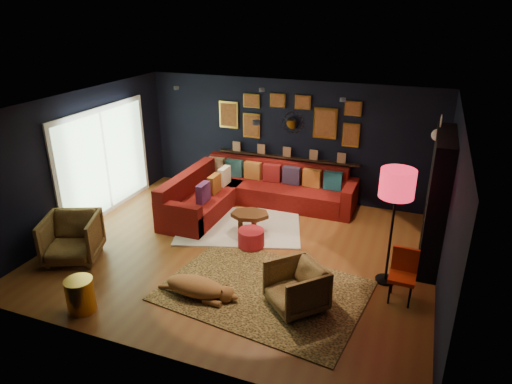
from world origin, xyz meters
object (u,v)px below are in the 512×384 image
(armchair_left, at_px, (72,236))
(dog, at_px, (195,283))
(floor_lamp, at_px, (397,188))
(pouf, at_px, (251,238))
(gold_stool, at_px, (80,295))
(sectional, at_px, (247,193))
(coffee_table, at_px, (250,217))
(armchair_right, at_px, (296,285))
(orange_chair, at_px, (403,271))

(armchair_left, distance_m, dog, 2.46)
(armchair_left, xyz_separation_m, floor_lamp, (5.05, 1.21, 1.15))
(pouf, distance_m, gold_stool, 3.01)
(dog, bearing_deg, sectional, 99.15)
(armchair_left, relative_size, gold_stool, 1.77)
(coffee_table, xyz_separation_m, dog, (-0.00, -2.20, -0.11))
(armchair_right, height_order, floor_lamp, floor_lamp)
(gold_stool, height_order, orange_chair, orange_chair)
(sectional, bearing_deg, coffee_table, -64.94)
(coffee_table, distance_m, floor_lamp, 3.00)
(floor_lamp, bearing_deg, armchair_left, -166.55)
(gold_stool, bearing_deg, dog, 32.99)
(coffee_table, relative_size, pouf, 1.82)
(pouf, distance_m, orange_chair, 2.72)
(pouf, bearing_deg, orange_chair, -13.57)
(pouf, relative_size, armchair_right, 0.63)
(sectional, distance_m, dog, 3.32)
(pouf, distance_m, floor_lamp, 2.77)
(coffee_table, height_order, armchair_left, armchair_left)
(gold_stool, relative_size, dog, 0.39)
(orange_chair, distance_m, dog, 3.06)
(pouf, xyz_separation_m, armchair_left, (-2.67, -1.46, 0.25))
(gold_stool, relative_size, floor_lamp, 0.27)
(sectional, xyz_separation_m, pouf, (0.74, -1.61, -0.14))
(floor_lamp, bearing_deg, dog, -151.48)
(coffee_table, distance_m, armchair_right, 2.43)
(pouf, bearing_deg, dog, -98.08)
(sectional, bearing_deg, armchair_left, -122.26)
(armchair_left, bearing_deg, gold_stool, -68.39)
(coffee_table, relative_size, gold_stool, 1.72)
(coffee_table, xyz_separation_m, armchair_right, (1.47, -1.93, 0.04))
(coffee_table, xyz_separation_m, armchair_left, (-2.44, -1.99, 0.11))
(pouf, xyz_separation_m, floor_lamp, (2.38, -0.25, 1.40))
(sectional, distance_m, orange_chair, 4.05)
(coffee_table, height_order, orange_chair, orange_chair)
(armchair_left, height_order, orange_chair, armchair_left)
(coffee_table, bearing_deg, floor_lamp, -16.71)
(coffee_table, xyz_separation_m, orange_chair, (2.86, -1.17, 0.14))
(armchair_left, relative_size, orange_chair, 1.10)
(sectional, height_order, orange_chair, sectional)
(sectional, bearing_deg, floor_lamp, -30.83)
(pouf, height_order, gold_stool, gold_stool)
(armchair_left, xyz_separation_m, dog, (2.44, -0.21, -0.22))
(armchair_right, bearing_deg, orange_chair, 72.85)
(gold_stool, bearing_deg, coffee_table, 66.25)
(sectional, height_order, floor_lamp, floor_lamp)
(pouf, relative_size, armchair_left, 0.53)
(dog, bearing_deg, coffee_table, 90.42)
(coffee_table, bearing_deg, armchair_left, -140.75)
(sectional, height_order, coffee_table, sectional)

